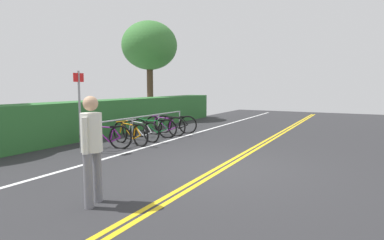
{
  "coord_description": "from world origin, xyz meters",
  "views": [
    {
      "loc": [
        -6.56,
        -2.73,
        1.85
      ],
      "look_at": [
        1.88,
        1.75,
        0.83
      ],
      "focal_mm": 29.8,
      "sensor_mm": 36.0,
      "label": 1
    }
  ],
  "objects_px": {
    "bicycle_5": "(175,124)",
    "bike_rack": "(146,122)",
    "pedestrian": "(92,143)",
    "sign_post_near": "(80,104)",
    "tree_mid": "(149,46)",
    "bicycle_0": "(105,137)",
    "bicycle_1": "(130,133)",
    "bicycle_2": "(140,131)",
    "bicycle_3": "(153,128)",
    "bicycle_4": "(165,126)"
  },
  "relations": [
    {
      "from": "bicycle_5",
      "to": "bike_rack",
      "type": "bearing_deg",
      "value": 175.89
    },
    {
      "from": "bicycle_5",
      "to": "pedestrian",
      "type": "xyz_separation_m",
      "value": [
        -7.19,
        -2.81,
        0.63
      ]
    },
    {
      "from": "sign_post_near",
      "to": "tree_mid",
      "type": "distance_m",
      "value": 9.49
    },
    {
      "from": "bike_rack",
      "to": "bicycle_0",
      "type": "relative_size",
      "value": 2.88
    },
    {
      "from": "bicycle_1",
      "to": "bicycle_2",
      "type": "bearing_deg",
      "value": 11.08
    },
    {
      "from": "bicycle_1",
      "to": "tree_mid",
      "type": "height_order",
      "value": "tree_mid"
    },
    {
      "from": "bicycle_3",
      "to": "sign_post_near",
      "type": "distance_m",
      "value": 3.32
    },
    {
      "from": "bicycle_0",
      "to": "pedestrian",
      "type": "height_order",
      "value": "pedestrian"
    },
    {
      "from": "bike_rack",
      "to": "bicycle_1",
      "type": "distance_m",
      "value": 1.08
    },
    {
      "from": "bicycle_4",
      "to": "sign_post_near",
      "type": "xyz_separation_m",
      "value": [
        -3.8,
        0.32,
        1.0
      ]
    },
    {
      "from": "bicycle_3",
      "to": "bicycle_5",
      "type": "bearing_deg",
      "value": -6.83
    },
    {
      "from": "bicycle_0",
      "to": "bicycle_2",
      "type": "bearing_deg",
      "value": -4.48
    },
    {
      "from": "bicycle_1",
      "to": "bicycle_2",
      "type": "height_order",
      "value": "bicycle_1"
    },
    {
      "from": "bicycle_2",
      "to": "bicycle_3",
      "type": "height_order",
      "value": "bicycle_2"
    },
    {
      "from": "bicycle_1",
      "to": "bicycle_5",
      "type": "relative_size",
      "value": 1.02
    },
    {
      "from": "bicycle_4",
      "to": "sign_post_near",
      "type": "distance_m",
      "value": 3.95
    },
    {
      "from": "pedestrian",
      "to": "bicycle_1",
      "type": "bearing_deg",
      "value": 32.72
    },
    {
      "from": "bicycle_0",
      "to": "bicycle_3",
      "type": "distance_m",
      "value": 2.32
    },
    {
      "from": "bicycle_4",
      "to": "tree_mid",
      "type": "relative_size",
      "value": 0.32
    },
    {
      "from": "bicycle_5",
      "to": "pedestrian",
      "type": "bearing_deg",
      "value": -158.61
    },
    {
      "from": "bicycle_2",
      "to": "bicycle_4",
      "type": "xyz_separation_m",
      "value": [
        1.44,
        -0.08,
        0.02
      ]
    },
    {
      "from": "bicycle_1",
      "to": "bicycle_3",
      "type": "xyz_separation_m",
      "value": [
        1.48,
        0.15,
        -0.01
      ]
    },
    {
      "from": "bicycle_0",
      "to": "tree_mid",
      "type": "bearing_deg",
      "value": 26.24
    },
    {
      "from": "bicycle_2",
      "to": "bicycle_5",
      "type": "height_order",
      "value": "bicycle_5"
    },
    {
      "from": "bicycle_4",
      "to": "bicycle_5",
      "type": "distance_m",
      "value": 0.67
    },
    {
      "from": "bike_rack",
      "to": "bicycle_5",
      "type": "distance_m",
      "value": 1.78
    },
    {
      "from": "bike_rack",
      "to": "sign_post_near",
      "type": "height_order",
      "value": "sign_post_near"
    },
    {
      "from": "bicycle_5",
      "to": "sign_post_near",
      "type": "height_order",
      "value": "sign_post_near"
    },
    {
      "from": "bicycle_2",
      "to": "bicycle_3",
      "type": "bearing_deg",
      "value": 1.2
    },
    {
      "from": "bicycle_0",
      "to": "bicycle_4",
      "type": "bearing_deg",
      "value": -3.79
    },
    {
      "from": "bicycle_2",
      "to": "bicycle_5",
      "type": "xyz_separation_m",
      "value": [
        2.1,
        -0.14,
        0.01
      ]
    },
    {
      "from": "bicycle_0",
      "to": "bicycle_3",
      "type": "xyz_separation_m",
      "value": [
        2.32,
        -0.1,
        -0.01
      ]
    },
    {
      "from": "bicycle_1",
      "to": "pedestrian",
      "type": "xyz_separation_m",
      "value": [
        -4.39,
        -2.82,
        0.63
      ]
    },
    {
      "from": "bicycle_2",
      "to": "bicycle_5",
      "type": "relative_size",
      "value": 1.05
    },
    {
      "from": "tree_mid",
      "to": "sign_post_near",
      "type": "bearing_deg",
      "value": -156.76
    },
    {
      "from": "bicycle_0",
      "to": "tree_mid",
      "type": "height_order",
      "value": "tree_mid"
    },
    {
      "from": "bicycle_1",
      "to": "pedestrian",
      "type": "distance_m",
      "value": 5.25
    },
    {
      "from": "bike_rack",
      "to": "bicycle_2",
      "type": "xyz_separation_m",
      "value": [
        -0.35,
        0.01,
        -0.28
      ]
    },
    {
      "from": "tree_mid",
      "to": "bicycle_2",
      "type": "bearing_deg",
      "value": -147.43
    },
    {
      "from": "sign_post_near",
      "to": "bike_rack",
      "type": "bearing_deg",
      "value": -5.39
    },
    {
      "from": "bicycle_0",
      "to": "bicycle_4",
      "type": "height_order",
      "value": "bicycle_4"
    },
    {
      "from": "sign_post_near",
      "to": "tree_mid",
      "type": "height_order",
      "value": "tree_mid"
    },
    {
      "from": "bike_rack",
      "to": "bicycle_0",
      "type": "xyz_separation_m",
      "value": [
        -1.88,
        0.13,
        -0.27
      ]
    },
    {
      "from": "bike_rack",
      "to": "bicycle_4",
      "type": "height_order",
      "value": "bike_rack"
    },
    {
      "from": "bicycle_1",
      "to": "sign_post_near",
      "type": "height_order",
      "value": "sign_post_near"
    },
    {
      "from": "bicycle_1",
      "to": "bicycle_4",
      "type": "bearing_deg",
      "value": 1.58
    },
    {
      "from": "bicycle_3",
      "to": "sign_post_near",
      "type": "relative_size",
      "value": 0.76
    },
    {
      "from": "bicycle_2",
      "to": "bicycle_4",
      "type": "distance_m",
      "value": 1.44
    },
    {
      "from": "pedestrian",
      "to": "sign_post_near",
      "type": "xyz_separation_m",
      "value": [
        2.72,
        3.2,
        0.38
      ]
    },
    {
      "from": "bicycle_3",
      "to": "bicycle_4",
      "type": "distance_m",
      "value": 0.66
    }
  ]
}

